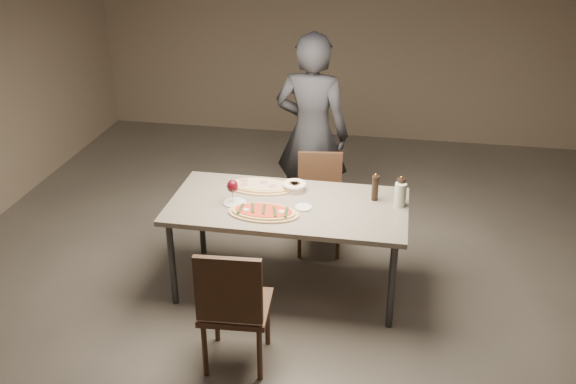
% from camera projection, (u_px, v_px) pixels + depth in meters
% --- Properties ---
extents(room, '(7.00, 7.00, 7.00)m').
position_uv_depth(room, '(288.00, 123.00, 4.56)').
color(room, '#5E5851').
rests_on(room, ground).
extents(dining_table, '(1.80, 0.90, 0.75)m').
position_uv_depth(dining_table, '(288.00, 211.00, 4.87)').
color(dining_table, gray).
rests_on(dining_table, ground).
extents(zucchini_pizza, '(0.53, 0.29, 0.05)m').
position_uv_depth(zucchini_pizza, '(264.00, 212.00, 4.69)').
color(zucchini_pizza, tan).
rests_on(zucchini_pizza, dining_table).
extents(ham_pizza, '(0.55, 0.30, 0.04)m').
position_uv_depth(ham_pizza, '(261.00, 186.00, 5.09)').
color(ham_pizza, tan).
rests_on(ham_pizza, dining_table).
extents(bread_basket, '(0.19, 0.19, 0.07)m').
position_uv_depth(bread_basket, '(294.00, 186.00, 5.04)').
color(bread_basket, '#F3E5C5').
rests_on(bread_basket, dining_table).
extents(oil_dish, '(0.13, 0.13, 0.01)m').
position_uv_depth(oil_dish, '(303.00, 208.00, 4.78)').
color(oil_dish, white).
rests_on(oil_dish, dining_table).
extents(pepper_mill_left, '(0.06, 0.06, 0.23)m').
position_uv_depth(pepper_mill_left, '(400.00, 191.00, 4.80)').
color(pepper_mill_left, black).
rests_on(pepper_mill_left, dining_table).
extents(pepper_mill_right, '(0.06, 0.06, 0.22)m').
position_uv_depth(pepper_mill_right, '(375.00, 188.00, 4.86)').
color(pepper_mill_right, black).
rests_on(pepper_mill_right, dining_table).
extents(carafe, '(0.09, 0.09, 0.18)m').
position_uv_depth(carafe, '(400.00, 195.00, 4.78)').
color(carafe, silver).
rests_on(carafe, dining_table).
extents(wine_glass, '(0.09, 0.09, 0.19)m').
position_uv_depth(wine_glass, '(233.00, 187.00, 4.81)').
color(wine_glass, silver).
rests_on(wine_glass, dining_table).
extents(side_plate, '(0.17, 0.17, 0.01)m').
position_uv_depth(side_plate, '(235.00, 203.00, 4.85)').
color(side_plate, white).
rests_on(side_plate, dining_table).
extents(chair_near, '(0.47, 0.47, 0.93)m').
position_uv_depth(chair_near, '(233.00, 303.00, 4.09)').
color(chair_near, '#3E271A').
rests_on(chair_near, ground).
extents(chair_far, '(0.45, 0.45, 0.85)m').
position_uv_depth(chair_far, '(319.00, 197.00, 5.58)').
color(chair_far, '#3E271A').
rests_on(chair_far, ground).
extents(diner, '(0.72, 0.52, 1.83)m').
position_uv_depth(diner, '(312.00, 134.00, 5.71)').
color(diner, black).
rests_on(diner, ground).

